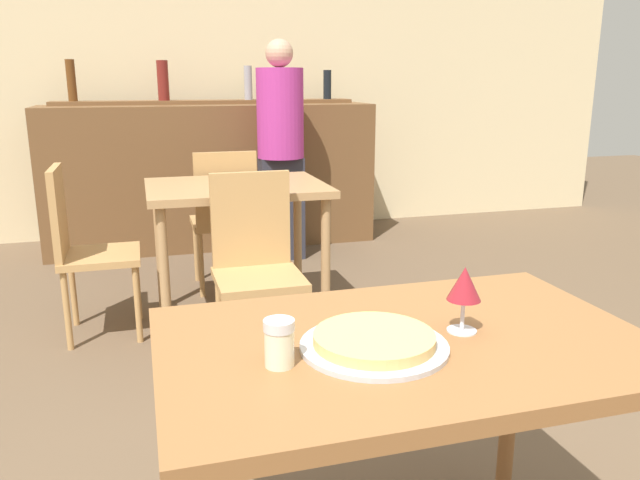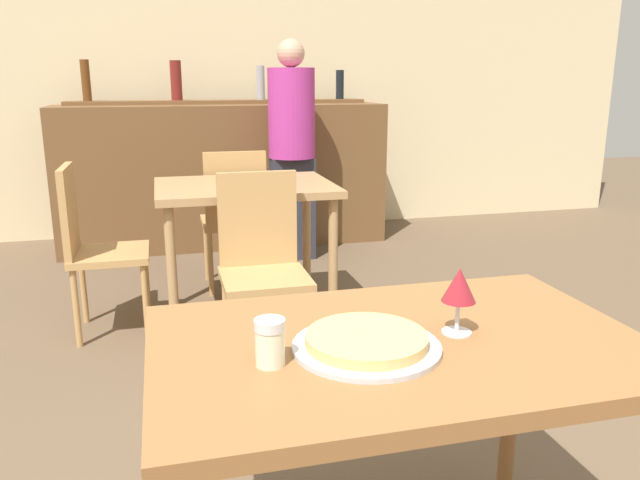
% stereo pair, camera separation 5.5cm
% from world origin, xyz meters
% --- Properties ---
extents(wall_back, '(8.00, 0.05, 2.80)m').
position_xyz_m(wall_back, '(0.00, 4.36, 1.40)').
color(wall_back, beige).
rests_on(wall_back, ground_plane).
extents(dining_table_near, '(1.13, 0.73, 0.75)m').
position_xyz_m(dining_table_near, '(0.00, 0.00, 0.67)').
color(dining_table_near, brown).
rests_on(dining_table_near, ground_plane).
extents(dining_table_far, '(0.95, 0.73, 0.78)m').
position_xyz_m(dining_table_far, '(-0.07, 2.11, 0.68)').
color(dining_table_far, '#A87F51').
rests_on(dining_table_far, ground_plane).
extents(bar_counter, '(2.60, 0.56, 1.13)m').
position_xyz_m(bar_counter, '(0.00, 3.85, 0.57)').
color(bar_counter, brown).
rests_on(bar_counter, ground_plane).
extents(bar_back_shelf, '(2.39, 0.24, 0.34)m').
position_xyz_m(bar_back_shelf, '(-0.03, 3.99, 1.19)').
color(bar_back_shelf, brown).
rests_on(bar_back_shelf, bar_counter).
extents(chair_far_side_front, '(0.40, 0.40, 0.91)m').
position_xyz_m(chair_far_side_front, '(-0.07, 1.58, 0.52)').
color(chair_far_side_front, tan).
rests_on(chair_far_side_front, ground_plane).
extents(chair_far_side_back, '(0.40, 0.40, 0.91)m').
position_xyz_m(chair_far_side_back, '(-0.07, 2.64, 0.52)').
color(chair_far_side_back, tan).
rests_on(chair_far_side_back, ground_plane).
extents(chair_far_side_left, '(0.40, 0.40, 0.91)m').
position_xyz_m(chair_far_side_left, '(-0.87, 2.11, 0.52)').
color(chair_far_side_left, tan).
rests_on(chair_far_side_left, ground_plane).
extents(pizza_tray, '(0.33, 0.33, 0.04)m').
position_xyz_m(pizza_tray, '(-0.09, -0.03, 0.77)').
color(pizza_tray, '#B7B7BC').
rests_on(pizza_tray, dining_table_near).
extents(cheese_shaker, '(0.07, 0.07, 0.10)m').
position_xyz_m(cheese_shaker, '(-0.31, -0.06, 0.81)').
color(cheese_shaker, beige).
rests_on(cheese_shaker, dining_table_near).
extents(person_standing, '(0.34, 0.34, 1.61)m').
position_xyz_m(person_standing, '(0.44, 3.27, 0.87)').
color(person_standing, '#2D2D38').
rests_on(person_standing, ground_plane).
extents(wine_glass, '(0.08, 0.08, 0.16)m').
position_xyz_m(wine_glass, '(0.14, -0.00, 0.87)').
color(wine_glass, silver).
rests_on(wine_glass, dining_table_near).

